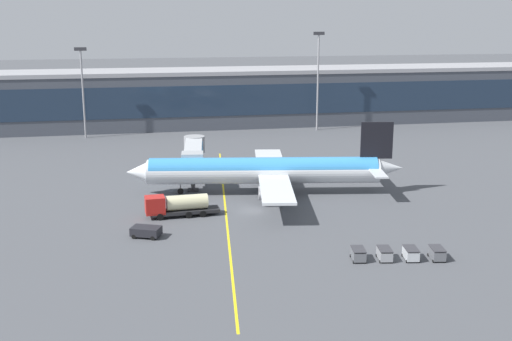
{
  "coord_description": "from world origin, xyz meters",
  "views": [
    {
      "loc": [
        -17.36,
        -91.86,
        29.03
      ],
      "look_at": [
        1.63,
        7.14,
        4.5
      ],
      "focal_mm": 45.38,
      "sensor_mm": 36.0,
      "label": 1
    }
  ],
  "objects": [
    {
      "name": "jet_bridge",
      "position": [
        -7.06,
        20.79,
        4.93
      ],
      "size": [
        5.63,
        18.02,
        6.66
      ],
      "color": "#B2B7BC",
      "rests_on": "ground_plane"
    },
    {
      "name": "apron_lead_in_line",
      "position": [
        -4.13,
        2.0,
        0.0
      ],
      "size": [
        9.37,
        79.52,
        0.01
      ],
      "primitive_type": "cube",
      "rotation": [
        0.0,
        0.0,
        -0.11
      ],
      "color": "yellow",
      "rests_on": "ground_plane"
    },
    {
      "name": "baggage_cart_3",
      "position": [
        18.08,
        -23.63,
        0.78
      ],
      "size": [
        1.99,
        2.86,
        1.48
      ],
      "color": "#595B60",
      "rests_on": "ground_plane"
    },
    {
      "name": "ground_plane",
      "position": [
        0.0,
        0.0,
        0.0
      ],
      "size": [
        700.0,
        700.0,
        0.0
      ],
      "primitive_type": "plane",
      "color": "#47494F"
    },
    {
      "name": "fuel_tanker",
      "position": [
        -11.6,
        -0.63,
        1.75
      ],
      "size": [
        10.93,
        3.17,
        3.25
      ],
      "color": "#232326",
      "rests_on": "ground_plane"
    },
    {
      "name": "pushback_tug",
      "position": [
        -16.43,
        -8.81,
        0.85
      ],
      "size": [
        4.4,
        3.62,
        1.4
      ],
      "color": "black",
      "rests_on": "ground_plane"
    },
    {
      "name": "baggage_cart_0",
      "position": [
        8.61,
        -22.1,
        0.78
      ],
      "size": [
        1.99,
        2.86,
        1.48
      ],
      "color": "#595B60",
      "rests_on": "ground_plane"
    },
    {
      "name": "apron_light_mast_0",
      "position": [
        -28.76,
        65.77,
        12.64
      ],
      "size": [
        2.8,
        0.5,
        21.39
      ],
      "color": "gray",
      "rests_on": "ground_plane"
    },
    {
      "name": "baggage_cart_1",
      "position": [
        11.77,
        -22.61,
        0.78
      ],
      "size": [
        1.99,
        2.86,
        1.48
      ],
      "color": "gray",
      "rests_on": "ground_plane"
    },
    {
      "name": "terminal_building",
      "position": [
        17.53,
        77.73,
        7.44
      ],
      "size": [
        195.6,
        17.0,
        14.84
      ],
      "color": "#424751",
      "rests_on": "ground_plane"
    },
    {
      "name": "baggage_cart_2",
      "position": [
        14.92,
        -23.12,
        0.78
      ],
      "size": [
        1.99,
        2.86,
        1.48
      ],
      "color": "#B2B7BC",
      "rests_on": "ground_plane"
    },
    {
      "name": "apron_light_mast_1",
      "position": [
        28.76,
        65.77,
        14.32
      ],
      "size": [
        2.8,
        0.5,
        24.63
      ],
      "color": "gray",
      "rests_on": "ground_plane"
    },
    {
      "name": "main_airliner",
      "position": [
        3.54,
        9.1,
        3.97
      ],
      "size": [
        45.53,
        36.3,
        11.92
      ],
      "color": "silver",
      "rests_on": "ground_plane"
    }
  ]
}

